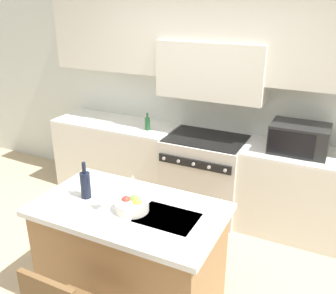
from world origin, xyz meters
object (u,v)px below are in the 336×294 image
object	(u,v)px
microwave	(299,138)
oil_bottle_on_counter	(147,124)
wine_glass_far	(133,182)
fruit_bowl	(132,205)
wine_bottle	(85,184)
wine_glass_near	(101,193)
range_stove	(205,175)

from	to	relation	value
microwave	oil_bottle_on_counter	world-z (taller)	microwave
wine_glass_far	fruit_bowl	bearing A→B (deg)	-61.00
wine_bottle	wine_glass_near	size ratio (longest dim) A/B	1.61
microwave	wine_glass_near	bearing A→B (deg)	-123.54
wine_glass_far	oil_bottle_on_counter	world-z (taller)	oil_bottle_on_counter
wine_glass_near	fruit_bowl	world-z (taller)	wine_glass_near
microwave	wine_glass_near	size ratio (longest dim) A/B	2.97
oil_bottle_on_counter	wine_glass_far	bearing A→B (deg)	-65.24
wine_bottle	fruit_bowl	size ratio (longest dim) A/B	1.19
range_stove	wine_bottle	world-z (taller)	wine_bottle
wine_bottle	oil_bottle_on_counter	xyz separation A→B (m)	(-0.32, 1.58, -0.02)
wine_bottle	range_stove	bearing A→B (deg)	76.59
wine_bottle	microwave	bearing A→B (deg)	50.48
microwave	wine_bottle	world-z (taller)	microwave
range_stove	wine_glass_near	size ratio (longest dim) A/B	4.88
fruit_bowl	oil_bottle_on_counter	distance (m)	1.75
wine_glass_near	wine_glass_far	size ratio (longest dim) A/B	1.00
microwave	oil_bottle_on_counter	bearing A→B (deg)	-177.42
microwave	wine_bottle	distance (m)	2.14
microwave	wine_glass_near	distance (m)	2.08
microwave	wine_glass_near	world-z (taller)	microwave
range_stove	microwave	bearing A→B (deg)	1.10
wine_bottle	fruit_bowl	world-z (taller)	wine_bottle
microwave	fruit_bowl	xyz separation A→B (m)	(-0.94, -1.66, -0.12)
wine_glass_near	fruit_bowl	size ratio (longest dim) A/B	0.74
wine_glass_far	oil_bottle_on_counter	xyz separation A→B (m)	(-0.64, 1.40, -0.03)
microwave	wine_bottle	xyz separation A→B (m)	(-1.36, -1.65, -0.05)
wine_glass_near	oil_bottle_on_counter	size ratio (longest dim) A/B	0.92
range_stove	microwave	world-z (taller)	microwave
wine_bottle	oil_bottle_on_counter	world-z (taller)	wine_bottle
fruit_bowl	oil_bottle_on_counter	bearing A→B (deg)	115.28
fruit_bowl	wine_bottle	bearing A→B (deg)	179.09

